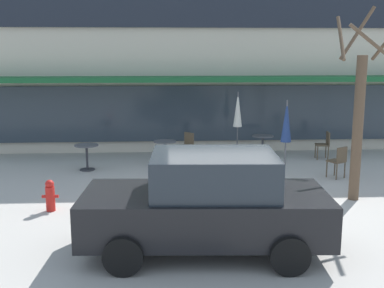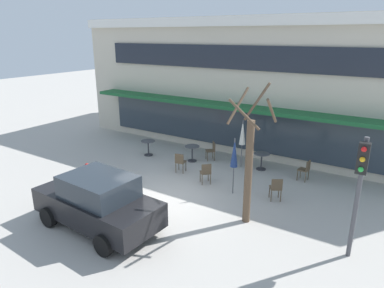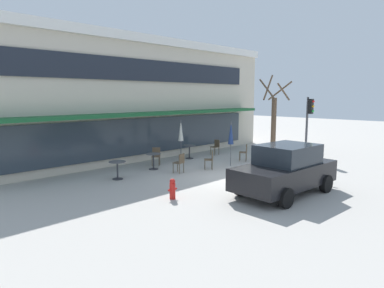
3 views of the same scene
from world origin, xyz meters
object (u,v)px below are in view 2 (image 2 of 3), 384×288
(cafe_chair_0, at_px, (212,149))
(street_tree, at_px, (249,164))
(fire_hydrant, at_px, (88,171))
(cafe_chair_3, at_px, (206,172))
(cafe_chair_4, at_px, (305,169))
(cafe_table_near_wall, at_px, (148,145))
(parked_sedan, at_px, (98,202))
(traffic_light_pole, at_px, (360,180))
(cafe_chair_2, at_px, (276,187))
(cafe_table_streetside, at_px, (192,151))
(patio_umbrella_green_folded, at_px, (242,133))
(cafe_chair_1, at_px, (180,161))
(patio_umbrella_cream_folded, at_px, (234,153))
(cafe_table_by_tree, at_px, (262,159))

(cafe_chair_0, distance_m, street_tree, 5.94)
(fire_hydrant, bearing_deg, cafe_chair_3, 26.89)
(cafe_chair_4, bearing_deg, cafe_table_near_wall, -172.03)
(parked_sedan, distance_m, traffic_light_pole, 7.45)
(cafe_chair_2, distance_m, parked_sedan, 6.22)
(cafe_table_near_wall, relative_size, cafe_table_streetside, 1.00)
(cafe_chair_2, bearing_deg, patio_umbrella_green_folded, 136.15)
(cafe_chair_2, bearing_deg, fire_hydrant, -162.21)
(street_tree, distance_m, traffic_light_pole, 3.14)
(cafe_chair_0, distance_m, cafe_chair_1, 2.17)
(street_tree, bearing_deg, cafe_chair_3, 145.13)
(patio_umbrella_cream_folded, xyz_separation_m, parked_sedan, (-2.48, -4.41, -0.75))
(cafe_table_streetside, distance_m, traffic_light_pole, 8.74)
(cafe_table_by_tree, height_order, cafe_chair_2, cafe_chair_2)
(cafe_table_streetside, relative_size, patio_umbrella_cream_folded, 0.35)
(parked_sedan, bearing_deg, cafe_chair_2, 49.30)
(parked_sedan, bearing_deg, traffic_light_pole, 20.35)
(cafe_table_by_tree, height_order, patio_umbrella_green_folded, patio_umbrella_green_folded)
(cafe_table_by_tree, xyz_separation_m, cafe_chair_0, (-2.48, -0.12, 0.01))
(cafe_chair_2, relative_size, fire_hydrant, 1.26)
(patio_umbrella_green_folded, relative_size, cafe_chair_3, 2.47)
(cafe_table_near_wall, height_order, cafe_table_streetside, same)
(parked_sedan, bearing_deg, cafe_table_by_tree, 71.30)
(cafe_table_by_tree, distance_m, cafe_chair_3, 2.99)
(street_tree, bearing_deg, cafe_table_by_tree, 105.82)
(cafe_table_streetside, bearing_deg, cafe_chair_3, -45.64)
(patio_umbrella_green_folded, xyz_separation_m, parked_sedan, (-1.60, -7.07, -0.75))
(cafe_table_near_wall, bearing_deg, cafe_chair_1, -20.96)
(patio_umbrella_cream_folded, height_order, cafe_chair_2, patio_umbrella_cream_folded)
(cafe_chair_2, bearing_deg, parked_sedan, -130.70)
(cafe_table_streetside, xyz_separation_m, traffic_light_pole, (7.57, -3.98, 1.78))
(patio_umbrella_green_folded, xyz_separation_m, patio_umbrella_cream_folded, (0.88, -2.65, 0.00))
(cafe_chair_0, distance_m, cafe_chair_2, 4.75)
(cafe_table_streetside, xyz_separation_m, cafe_chair_2, (4.76, -1.82, 0.01))
(cafe_table_by_tree, bearing_deg, patio_umbrella_cream_folded, -89.81)
(cafe_table_streetside, xyz_separation_m, cafe_chair_3, (1.88, -1.92, 0.01))
(parked_sedan, bearing_deg, patio_umbrella_cream_folded, 60.65)
(patio_umbrella_cream_folded, relative_size, street_tree, 0.49)
(cafe_chair_1, xyz_separation_m, cafe_chair_2, (4.43, -0.34, 0.00))
(cafe_chair_4, bearing_deg, fire_hydrant, -148.46)
(cafe_table_streetside, distance_m, street_tree, 5.98)
(patio_umbrella_cream_folded, xyz_separation_m, cafe_chair_4, (1.98, 2.68, -1.10))
(patio_umbrella_green_folded, relative_size, fire_hydrant, 3.12)
(traffic_light_pole, bearing_deg, cafe_chair_1, 160.96)
(cafe_table_by_tree, xyz_separation_m, patio_umbrella_cream_folded, (0.01, -2.89, 1.11))
(cafe_chair_1, distance_m, street_tree, 4.92)
(fire_hydrant, bearing_deg, parked_sedan, -36.21)
(cafe_table_by_tree, height_order, street_tree, street_tree)
(parked_sedan, height_order, street_tree, street_tree)
(cafe_chair_4, distance_m, parked_sedan, 8.39)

